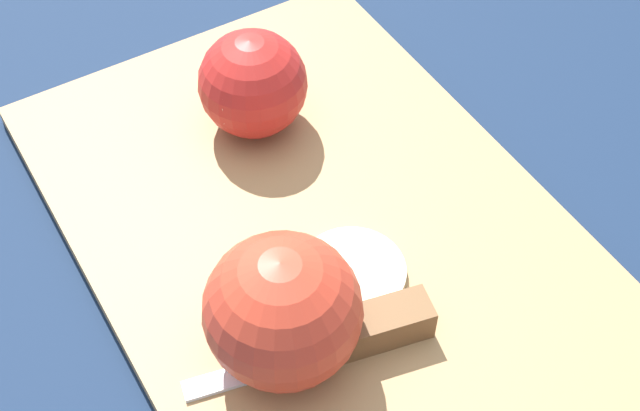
# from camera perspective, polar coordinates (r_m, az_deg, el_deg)

# --- Properties ---
(ground_plane) EXTENTS (4.00, 4.00, 0.00)m
(ground_plane) POSITION_cam_1_polar(r_m,az_deg,el_deg) (0.59, -0.00, -2.11)
(ground_plane) COLOR #14233D
(cutting_board) EXTENTS (0.45, 0.33, 0.01)m
(cutting_board) POSITION_cam_1_polar(r_m,az_deg,el_deg) (0.59, -0.00, -1.69)
(cutting_board) COLOR #A37A4C
(cutting_board) RESTS_ON ground_plane
(apple_half_left) EXTENTS (0.08, 0.08, 0.08)m
(apple_half_left) POSITION_cam_1_polar(r_m,az_deg,el_deg) (0.62, -4.43, 7.76)
(apple_half_left) COLOR red
(apple_half_left) RESTS_ON cutting_board
(apple_half_right) EXTENTS (0.09, 0.09, 0.09)m
(apple_half_right) POSITION_cam_1_polar(r_m,az_deg,el_deg) (0.49, -2.37, -6.73)
(apple_half_right) COLOR red
(apple_half_right) RESTS_ON cutting_board
(knife) EXTENTS (0.04, 0.15, 0.02)m
(knife) POSITION_cam_1_polar(r_m,az_deg,el_deg) (0.52, 2.92, -7.95)
(knife) COLOR silver
(knife) RESTS_ON cutting_board
(apple_slice) EXTENTS (0.07, 0.07, 0.01)m
(apple_slice) POSITION_cam_1_polar(r_m,az_deg,el_deg) (0.56, 1.62, -4.49)
(apple_slice) COLOR beige
(apple_slice) RESTS_ON cutting_board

